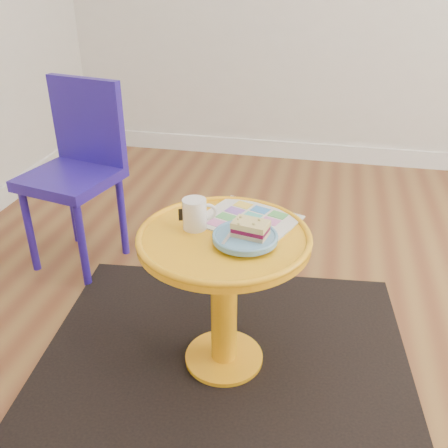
% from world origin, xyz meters
% --- Properties ---
extents(floor, '(4.00, 4.00, 0.00)m').
position_xyz_m(floor, '(0.00, 0.00, 0.00)').
color(floor, brown).
rests_on(floor, ground).
extents(room_walls, '(4.00, 4.00, 4.00)m').
position_xyz_m(room_walls, '(-0.99, 0.99, 0.06)').
color(room_walls, silver).
rests_on(room_walls, ground).
extents(rug, '(1.40, 1.22, 0.01)m').
position_xyz_m(rug, '(-0.49, -0.09, 0.00)').
color(rug, black).
rests_on(rug, ground).
extents(side_table, '(0.54, 0.54, 0.51)m').
position_xyz_m(side_table, '(-0.49, -0.09, 0.37)').
color(side_table, '#FFAB15').
rests_on(side_table, ground).
extents(chair, '(0.43, 0.43, 0.82)m').
position_xyz_m(chair, '(-1.28, 0.48, 0.47)').
color(chair, '#29179A').
rests_on(chair, ground).
extents(newspaper, '(0.36, 0.34, 0.01)m').
position_xyz_m(newspaper, '(-0.44, 0.02, 0.51)').
color(newspaper, silver).
rests_on(newspaper, side_table).
extents(mug, '(0.11, 0.08, 0.10)m').
position_xyz_m(mug, '(-0.59, -0.06, 0.56)').
color(mug, white).
rests_on(mug, side_table).
extents(plate, '(0.19, 0.19, 0.02)m').
position_xyz_m(plate, '(-0.42, -0.12, 0.53)').
color(plate, '#619FCE').
rests_on(plate, newspaper).
extents(cake_slice, '(0.11, 0.09, 0.05)m').
position_xyz_m(cake_slice, '(-0.41, -0.12, 0.56)').
color(cake_slice, '#D3BC8C').
rests_on(cake_slice, plate).
extents(fork, '(0.04, 0.14, 0.00)m').
position_xyz_m(fork, '(-0.46, -0.12, 0.54)').
color(fork, silver).
rests_on(fork, plate).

